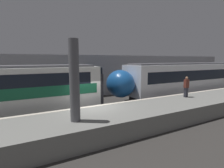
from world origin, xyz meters
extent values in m
plane|color=#33302D|center=(0.00, 0.00, 0.00)|extent=(120.00, 120.00, 0.00)
cube|color=slate|center=(0.00, -1.81, 0.54)|extent=(40.00, 3.62, 1.07)
cube|color=beige|center=(0.00, -0.15, 1.08)|extent=(40.00, 0.30, 0.01)
cube|color=#939399|center=(0.00, 7.36, 2.28)|extent=(50.00, 0.15, 4.56)
cylinder|color=#56565B|center=(-1.81, -2.27, 3.06)|extent=(0.48, 0.48, 3.98)
cube|color=black|center=(13.86, 2.77, 0.31)|extent=(16.46, 2.53, 0.63)
cube|color=silver|center=(13.86, 2.77, 2.09)|extent=(17.89, 3.08, 2.92)
cube|color=#4C4C51|center=(13.86, 2.77, 3.63)|extent=(17.17, 2.16, 0.16)
cube|color=black|center=(13.86, 1.22, 2.44)|extent=(16.46, 0.02, 1.05)
ellipsoid|color=#195199|center=(3.82, 2.77, 1.94)|extent=(2.42, 2.83, 2.45)
sphere|color=#F2EFCC|center=(2.87, 2.77, 1.51)|extent=(0.20, 0.20, 0.20)
cube|color=black|center=(1.30, 2.77, 1.86)|extent=(0.25, 3.02, 2.34)
cube|color=black|center=(1.30, 2.77, 3.02)|extent=(0.25, 2.71, 0.94)
sphere|color=#EA4C42|center=(1.46, 2.07, 1.45)|extent=(0.18, 0.18, 0.18)
sphere|color=#EA4C42|center=(1.46, 3.46, 1.45)|extent=(0.18, 0.18, 0.18)
cube|color=#2D2D38|center=(7.64, -1.12, 1.46)|extent=(0.28, 0.20, 0.77)
cube|color=brown|center=(7.64, -1.12, 2.17)|extent=(0.38, 0.24, 0.67)
sphere|color=#9E7051|center=(7.64, -1.12, 2.62)|extent=(0.22, 0.22, 0.22)
camera|label=1|loc=(-4.18, -10.41, 4.07)|focal=28.00mm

